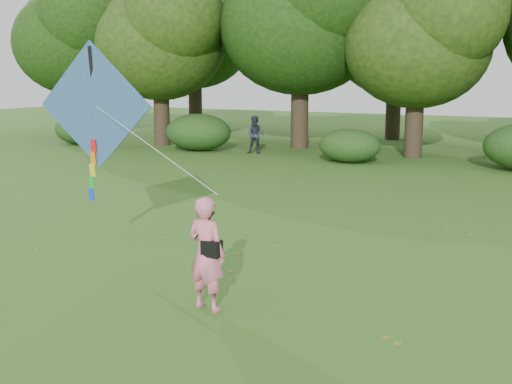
% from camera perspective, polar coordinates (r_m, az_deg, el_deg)
% --- Properties ---
extents(ground, '(100.00, 100.00, 0.00)m').
position_cam_1_polar(ground, '(10.71, -1.46, -10.01)').
color(ground, '#265114').
rests_on(ground, ground).
extents(man_kite_flyer, '(0.72, 0.52, 1.85)m').
position_cam_1_polar(man_kite_flyer, '(10.28, -4.44, -5.49)').
color(man_kite_flyer, pink).
rests_on(man_kite_flyer, ground).
extents(bystander_left, '(1.05, 0.95, 1.78)m').
position_cam_1_polar(bystander_left, '(30.20, -0.02, 5.10)').
color(bystander_left, '#2A2D38').
rests_on(bystander_left, ground).
extents(crossbody_bag, '(0.43, 0.20, 0.72)m').
position_cam_1_polar(crossbody_bag, '(10.17, -3.97, -4.95)').
color(crossbody_bag, black).
rests_on(crossbody_bag, ground).
extents(flying_kite, '(5.31, 2.08, 3.31)m').
position_cam_1_polar(flying_kite, '(13.62, -14.12, 7.30)').
color(flying_kite, '#223196').
rests_on(flying_kite, ground).
extents(shrub_band, '(39.15, 3.22, 1.88)m').
position_cam_1_polar(shrub_band, '(27.13, 15.25, 4.04)').
color(shrub_band, '#264919').
rests_on(shrub_band, ground).
extents(fallen_leaves, '(10.18, 7.61, 0.01)m').
position_cam_1_polar(fallen_leaves, '(13.22, 5.52, -6.00)').
color(fallen_leaves, olive).
rests_on(fallen_leaves, ground).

